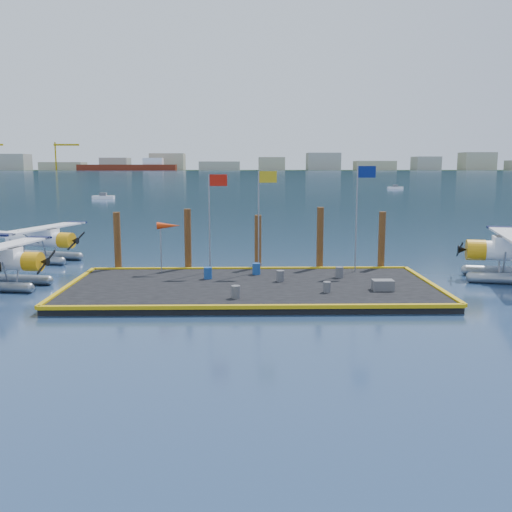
{
  "coord_description": "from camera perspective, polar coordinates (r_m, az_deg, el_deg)",
  "views": [
    {
      "loc": [
        -0.39,
        -30.9,
        6.91
      ],
      "look_at": [
        0.3,
        2.0,
        1.69
      ],
      "focal_mm": 40.0,
      "sensor_mm": 36.0,
      "label": 1
    }
  ],
  "objects": [
    {
      "name": "flagpole_red",
      "position": [
        34.84,
        -4.35,
        4.84
      ],
      "size": [
        1.14,
        0.08,
        6.0
      ],
      "color": "gray",
      "rests_on": "dock"
    },
    {
      "name": "ground",
      "position": [
        31.66,
        -0.47,
        -3.6
      ],
      "size": [
        4000.0,
        4000.0,
        0.0
      ],
      "primitive_type": "plane",
      "color": "navy",
      "rests_on": "ground"
    },
    {
      "name": "piling_4",
      "position": [
        37.69,
        12.45,
        1.31
      ],
      "size": [
        0.44,
        0.44,
        4.0
      ],
      "primitive_type": "cylinder",
      "color": "#492A15",
      "rests_on": "ground"
    },
    {
      "name": "seaplane_c",
      "position": [
        44.54,
        -20.92,
        1.37
      ],
      "size": [
        8.68,
        9.29,
        3.32
      ],
      "rotation": [
        0.0,
        0.0,
        -1.88
      ],
      "color": "gray",
      "rests_on": "ground"
    },
    {
      "name": "piling_2",
      "position": [
        36.65,
        0.2,
        1.15
      ],
      "size": [
        0.44,
        0.44,
        3.8
      ],
      "primitive_type": "cylinder",
      "color": "#492A15",
      "rests_on": "ground"
    },
    {
      "name": "drum_1",
      "position": [
        29.87,
        7.11,
        -3.1
      ],
      "size": [
        0.39,
        0.39,
        0.56
      ],
      "primitive_type": "cylinder",
      "color": "#515155",
      "rests_on": "dock"
    },
    {
      "name": "flagpole_yellow",
      "position": [
        34.8,
        0.6,
        5.06
      ],
      "size": [
        1.14,
        0.08,
        6.2
      ],
      "color": "gray",
      "rests_on": "dock"
    },
    {
      "name": "piling_1",
      "position": [
        36.79,
        -6.83,
        1.43
      ],
      "size": [
        0.44,
        0.44,
        4.2
      ],
      "primitive_type": "cylinder",
      "color": "#492A15",
      "rests_on": "ground"
    },
    {
      "name": "crate",
      "position": [
        30.9,
        12.56,
        -2.85
      ],
      "size": [
        1.1,
        0.73,
        0.55
      ],
      "primitive_type": "cube",
      "color": "#515155",
      "rests_on": "dock"
    },
    {
      "name": "dock",
      "position": [
        31.62,
        -0.47,
        -3.24
      ],
      "size": [
        20.0,
        10.0,
        0.4
      ],
      "primitive_type": "cube",
      "color": "black",
      "rests_on": "ground"
    },
    {
      "name": "windsock",
      "position": [
        35.2,
        -8.78,
        2.9
      ],
      "size": [
        1.4,
        0.44,
        3.12
      ],
      "color": "gray",
      "rests_on": "dock"
    },
    {
      "name": "drum_5",
      "position": [
        34.51,
        0.04,
        -1.29
      ],
      "size": [
        0.49,
        0.49,
        0.69
      ],
      "primitive_type": "cylinder",
      "color": "navy",
      "rests_on": "dock"
    },
    {
      "name": "drum_0",
      "position": [
        33.3,
        -4.83,
        -1.71
      ],
      "size": [
        0.48,
        0.48,
        0.67
      ],
      "primitive_type": "cylinder",
      "color": "navy",
      "rests_on": "dock"
    },
    {
      "name": "drum_4",
      "position": [
        33.83,
        8.34,
        -1.63
      ],
      "size": [
        0.46,
        0.46,
        0.64
      ],
      "primitive_type": "cylinder",
      "color": "#515155",
      "rests_on": "dock"
    },
    {
      "name": "dock_bumpers",
      "position": [
        31.56,
        -0.47,
        -2.73
      ],
      "size": [
        20.25,
        10.25,
        0.18
      ],
      "primitive_type": null,
      "color": "#C39D0B",
      "rests_on": "dock"
    },
    {
      "name": "flagpole_blue",
      "position": [
        35.48,
        10.36,
        5.27
      ],
      "size": [
        1.14,
        0.08,
        6.5
      ],
      "color": "gray",
      "rests_on": "dock"
    },
    {
      "name": "drum_2",
      "position": [
        32.47,
        2.45,
        -2.0
      ],
      "size": [
        0.44,
        0.44,
        0.62
      ],
      "primitive_type": "cylinder",
      "color": "#515155",
      "rests_on": "dock"
    },
    {
      "name": "piling_3",
      "position": [
        36.93,
        6.42,
        1.55
      ],
      "size": [
        0.44,
        0.44,
        4.3
      ],
      "primitive_type": "cylinder",
      "color": "#492A15",
      "rests_on": "ground"
    },
    {
      "name": "drum_3",
      "position": [
        28.36,
        -2.04,
        -3.61
      ],
      "size": [
        0.45,
        0.45,
        0.63
      ],
      "primitive_type": "cylinder",
      "color": "#515155",
      "rests_on": "dock"
    },
    {
      "name": "far_backdrop",
      "position": [
        1784.67,
        6.62,
        9.02
      ],
      "size": [
        3050.0,
        2050.0,
        810.0
      ],
      "color": "black",
      "rests_on": "ground"
    },
    {
      "name": "piling_0",
      "position": [
        37.52,
        -13.68,
        1.23
      ],
      "size": [
        0.44,
        0.44,
        4.0
      ],
      "primitive_type": "cylinder",
      "color": "#492A15",
      "rests_on": "ground"
    }
  ]
}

